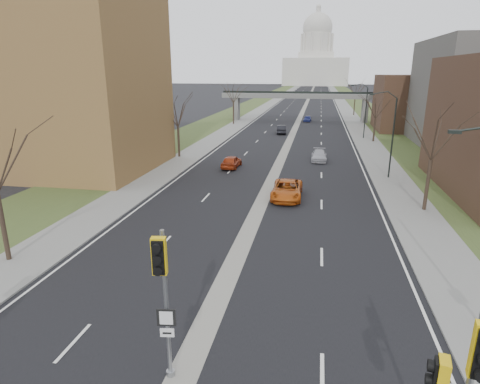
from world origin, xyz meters
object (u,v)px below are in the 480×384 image
(car_left_near, at_px, (231,162))
(car_right_near, at_px, (287,190))
(signal_pole_right, at_px, (461,381))
(car_right_mid, at_px, (319,155))
(signal_pole_median, at_px, (163,283))
(car_left_far, at_px, (281,129))
(car_right_far, at_px, (308,119))

(car_left_near, relative_size, car_right_near, 0.77)
(signal_pole_right, xyz_separation_m, car_right_near, (-5.88, 25.33, -3.12))
(signal_pole_right, distance_m, car_right_near, 26.19)
(car_right_near, bearing_deg, car_right_mid, 80.03)
(signal_pole_median, distance_m, car_left_near, 33.44)
(car_left_far, distance_m, car_right_far, 19.27)
(signal_pole_right, distance_m, car_left_near, 38.12)
(car_right_near, relative_size, car_right_mid, 1.23)
(car_right_near, bearing_deg, car_left_far, 95.52)
(car_left_near, relative_size, car_right_far, 1.13)
(signal_pole_right, height_order, car_left_far, signal_pole_right)
(signal_pole_right, distance_m, car_right_mid, 41.70)
(car_right_mid, bearing_deg, car_left_far, 107.25)
(car_left_near, bearing_deg, car_left_far, -93.76)
(signal_pole_right, bearing_deg, car_left_near, 121.03)
(signal_pole_median, distance_m, car_right_far, 79.38)
(signal_pole_right, height_order, car_left_near, signal_pole_right)
(car_right_far, bearing_deg, signal_pole_right, -81.22)
(signal_pole_right, relative_size, car_left_near, 1.41)
(car_left_far, xyz_separation_m, car_right_near, (4.00, -37.83, 0.02))
(signal_pole_right, height_order, car_right_near, signal_pole_right)
(signal_pole_median, xyz_separation_m, car_right_near, (2.39, 22.60, -3.23))
(car_right_mid, bearing_deg, car_right_near, -99.31)
(car_left_far, bearing_deg, signal_pole_right, 93.37)
(car_left_near, height_order, car_right_near, car_right_near)
(signal_pole_right, bearing_deg, car_left_far, 109.82)
(signal_pole_median, distance_m, car_left_far, 60.53)
(car_left_far, bearing_deg, car_right_far, -107.51)
(car_right_mid, height_order, car_right_far, car_right_mid)
(signal_pole_right, xyz_separation_m, car_right_mid, (-3.20, 41.45, -3.24))
(signal_pole_median, height_order, car_right_near, signal_pole_median)
(car_left_far, bearing_deg, signal_pole_median, 86.00)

